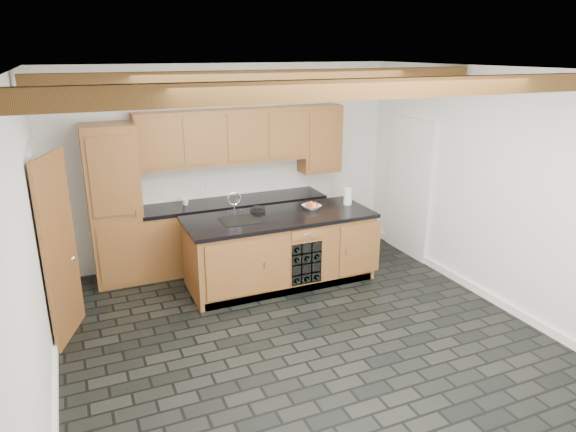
% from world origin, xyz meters
% --- Properties ---
extents(ground, '(5.00, 5.00, 0.00)m').
position_xyz_m(ground, '(0.00, 0.00, 0.00)').
color(ground, black).
rests_on(ground, ground).
extents(room_shell, '(5.01, 5.00, 5.00)m').
position_xyz_m(room_shell, '(-0.09, 0.53, 1.53)').
color(room_shell, white).
rests_on(room_shell, ground).
extents(back_cabinetry, '(3.65, 0.62, 2.20)m').
position_xyz_m(back_cabinetry, '(-0.38, 2.24, 0.98)').
color(back_cabinetry, '#9A6631').
rests_on(back_cabinetry, ground).
extents(island, '(2.48, 0.96, 0.93)m').
position_xyz_m(island, '(0.31, 1.28, 0.46)').
color(island, '#9A6631').
rests_on(island, ground).
extents(faucet, '(0.45, 0.40, 0.34)m').
position_xyz_m(faucet, '(-0.25, 1.33, 0.96)').
color(faucet, black).
rests_on(faucet, island).
extents(kitchen_scale, '(0.23, 0.18, 0.06)m').
position_xyz_m(kitchen_scale, '(0.10, 1.57, 0.96)').
color(kitchen_scale, black).
rests_on(kitchen_scale, island).
extents(fruit_bowl, '(0.28, 0.28, 0.06)m').
position_xyz_m(fruit_bowl, '(0.80, 1.38, 0.96)').
color(fruit_bowl, white).
rests_on(fruit_bowl, island).
extents(fruit_cluster, '(0.16, 0.17, 0.07)m').
position_xyz_m(fruit_cluster, '(0.80, 1.38, 0.99)').
color(fruit_cluster, red).
rests_on(fruit_cluster, fruit_bowl).
extents(paper_towel, '(0.11, 0.11, 0.23)m').
position_xyz_m(paper_towel, '(1.35, 1.38, 1.05)').
color(paper_towel, white).
rests_on(paper_towel, island).
extents(mug, '(0.13, 0.13, 0.09)m').
position_xyz_m(mug, '(-0.72, 2.24, 0.98)').
color(mug, white).
rests_on(mug, back_cabinetry).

